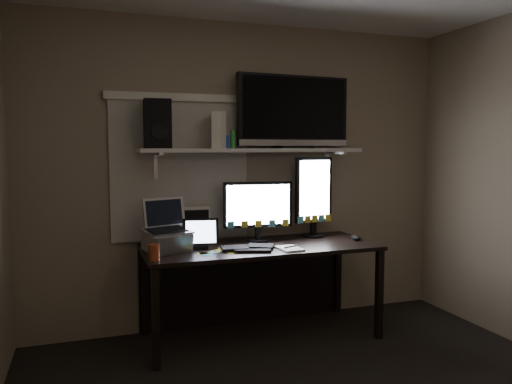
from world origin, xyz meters
name	(u,v)px	position (x,y,z in m)	size (l,w,h in m)	color
back_wall	(246,176)	(0.00, 1.80, 1.25)	(3.60, 3.60, 0.00)	#7A6A58
window_blinds	(181,171)	(-0.55, 1.79, 1.30)	(1.10, 0.02, 1.10)	#BAB4A7
desk	(255,264)	(0.00, 1.55, 0.55)	(1.80, 0.75, 0.73)	black
wall_shelf	(252,150)	(0.00, 1.62, 1.46)	(1.80, 0.35, 0.03)	#B7B6B2
monitor_landscape	(258,211)	(0.03, 1.57, 0.98)	(0.57, 0.06, 0.50)	black
monitor_portrait	(314,196)	(0.55, 1.63, 1.08)	(0.35, 0.06, 0.69)	black
keyboard	(248,248)	(-0.14, 1.31, 0.74)	(0.41, 0.16, 0.02)	black
mouse	(356,238)	(0.81, 1.37, 0.75)	(0.07, 0.11, 0.04)	black
notepad	(289,249)	(0.15, 1.20, 0.74)	(0.15, 0.22, 0.01)	silver
tablet	(200,234)	(-0.47, 1.43, 0.85)	(0.27, 0.11, 0.23)	black
file_sorter	(194,225)	(-0.45, 1.74, 0.87)	(0.22, 0.10, 0.28)	black
laptop	(167,226)	(-0.72, 1.43, 0.92)	(0.33, 0.27, 0.38)	#A7A6AB
cup	(154,252)	(-0.85, 1.17, 0.79)	(0.08, 0.08, 0.11)	maroon
sticky_notes	(216,252)	(-0.39, 1.29, 0.73)	(0.31, 0.23, 0.00)	gold
tv	(294,112)	(0.38, 1.67, 1.78)	(1.00, 0.18, 0.60)	black
game_console	(217,130)	(-0.29, 1.62, 1.62)	(0.07, 0.23, 0.28)	beige
speaker	(157,124)	(-0.75, 1.62, 1.66)	(0.20, 0.24, 0.36)	black
bottles	(226,139)	(-0.23, 1.57, 1.55)	(0.22, 0.05, 0.14)	#A50F0C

